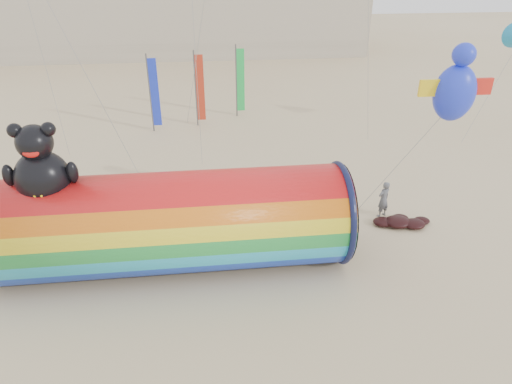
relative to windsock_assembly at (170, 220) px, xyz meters
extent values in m
plane|color=#CCB58C|center=(2.87, -0.34, -2.02)|extent=(160.00, 160.00, 0.00)
cylinder|color=red|center=(0.01, 0.00, -0.10)|extent=(13.15, 3.84, 3.84)
torus|color=#0F1438|center=(6.46, 0.00, -0.10)|extent=(0.26, 4.02, 4.02)
cylinder|color=black|center=(6.61, 0.00, -0.10)|extent=(0.07, 3.80, 3.80)
ellipsoid|color=black|center=(-4.15, 0.00, 1.98)|extent=(1.87, 1.68, 1.97)
ellipsoid|color=#FDF81A|center=(-4.15, -0.60, 1.87)|extent=(0.96, 0.42, 0.84)
sphere|color=black|center=(-4.15, 0.00, 3.30)|extent=(1.21, 1.21, 1.21)
sphere|color=black|center=(-4.68, 0.00, 3.73)|extent=(0.48, 0.48, 0.48)
sphere|color=black|center=(-3.62, 0.00, 3.73)|extent=(0.48, 0.48, 0.48)
ellipsoid|color=red|center=(-4.15, -0.49, 3.13)|extent=(0.53, 0.19, 0.34)
ellipsoid|color=black|center=(-5.19, -0.11, 2.20)|extent=(0.39, 0.39, 0.79)
ellipsoid|color=black|center=(-3.11, -0.11, 2.20)|extent=(0.39, 0.39, 0.79)
imported|color=#595B61|center=(9.42, 2.64, -1.14)|extent=(0.76, 0.65, 1.75)
ellipsoid|color=black|center=(9.81, 1.71, -1.82)|extent=(1.17, 0.99, 0.41)
ellipsoid|color=black|center=(10.51, 1.51, -1.85)|extent=(0.99, 0.84, 0.34)
ellipsoid|color=black|center=(9.21, 1.86, -1.86)|extent=(0.91, 0.77, 0.32)
ellipsoid|color=black|center=(10.11, 2.11, -1.88)|extent=(0.78, 0.66, 0.27)
ellipsoid|color=black|center=(11.01, 1.81, -1.89)|extent=(0.73, 0.62, 0.25)
cylinder|color=#59595E|center=(-2.02, 15.54, 0.58)|extent=(0.10, 0.10, 5.20)
cube|color=#1D32DA|center=(-1.71, 15.54, 0.63)|extent=(0.56, 0.06, 4.50)
cylinder|color=#59595E|center=(0.99, 16.35, 0.58)|extent=(0.10, 0.10, 5.20)
cube|color=red|center=(1.30, 16.35, 0.63)|extent=(0.56, 0.06, 4.50)
cylinder|color=#59595E|center=(3.93, 18.16, 0.58)|extent=(0.10, 0.10, 5.20)
cube|color=green|center=(4.24, 18.16, 0.63)|extent=(0.56, 0.06, 4.50)
ellipsoid|color=#2035E7|center=(10.27, 0.03, 4.48)|extent=(1.51, 1.17, 2.01)
camera|label=1|loc=(1.48, -14.85, 8.85)|focal=32.00mm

